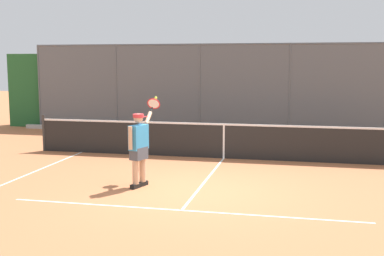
# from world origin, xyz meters

# --- Properties ---
(ground_plane) EXTENTS (60.00, 60.00, 0.00)m
(ground_plane) POSITION_xyz_m (0.00, 0.00, 0.00)
(ground_plane) COLOR #B76B42
(court_line_markings) EXTENTS (8.43, 8.88, 0.01)m
(court_line_markings) POSITION_xyz_m (0.00, 1.72, 0.00)
(court_line_markings) COLOR white
(court_line_markings) RESTS_ON ground
(fence_backdrop) EXTENTS (19.15, 1.37, 3.27)m
(fence_backdrop) POSITION_xyz_m (0.00, -8.73, 1.46)
(fence_backdrop) COLOR #565B60
(fence_backdrop) RESTS_ON ground
(tennis_net) EXTENTS (10.83, 0.09, 1.07)m
(tennis_net) POSITION_xyz_m (0.00, -3.51, 0.49)
(tennis_net) COLOR #2D2D2D
(tennis_net) RESTS_ON ground
(tennis_player) EXTENTS (0.40, 1.34, 1.85)m
(tennis_player) POSITION_xyz_m (1.26, -0.09, 0.90)
(tennis_player) COLOR black
(tennis_player) RESTS_ON ground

